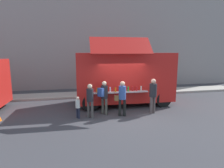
% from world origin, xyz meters
% --- Properties ---
extents(ground_plane, '(60.00, 60.00, 0.00)m').
position_xyz_m(ground_plane, '(0.00, 0.00, 0.00)').
color(ground_plane, '#38383D').
extents(curb_strip, '(28.00, 1.60, 0.15)m').
position_xyz_m(curb_strip, '(-3.56, 4.54, 0.07)').
color(curb_strip, '#9E998E').
rests_on(curb_strip, ground).
extents(building_behind, '(32.00, 2.40, 8.64)m').
position_xyz_m(building_behind, '(-2.56, 8.44, 4.32)').
color(building_behind, gray).
rests_on(building_behind, ground).
extents(food_truck_main, '(5.59, 3.42, 3.84)m').
position_xyz_m(food_truck_main, '(0.44, 1.92, 1.66)').
color(food_truck_main, red).
rests_on(food_truck_main, ground).
extents(trash_bin, '(0.60, 0.60, 0.93)m').
position_xyz_m(trash_bin, '(4.30, 4.24, 0.47)').
color(trash_bin, '#2C6638').
rests_on(trash_bin, ground).
extents(customer_front_ordering, '(0.57, 0.35, 1.72)m').
position_xyz_m(customer_front_ordering, '(-0.24, -0.18, 1.02)').
color(customer_front_ordering, black).
rests_on(customer_front_ordering, ground).
extents(customer_mid_with_backpack, '(0.54, 0.51, 1.69)m').
position_xyz_m(customer_mid_with_backpack, '(-1.06, 0.20, 1.04)').
color(customer_mid_with_backpack, '#484840').
rests_on(customer_mid_with_backpack, ground).
extents(customer_rear_waiting, '(0.33, 0.33, 1.63)m').
position_xyz_m(customer_rear_waiting, '(-1.77, -0.09, 0.97)').
color(customer_rear_waiting, '#494543').
rests_on(customer_rear_waiting, ground).
extents(customer_extra_browsing, '(0.36, 0.36, 1.79)m').
position_xyz_m(customer_extra_browsing, '(1.38, -0.16, 1.07)').
color(customer_extra_browsing, '#4E4343').
rests_on(customer_extra_browsing, ground).
extents(child_near_queue, '(0.21, 0.21, 1.05)m').
position_xyz_m(child_near_queue, '(-2.34, -0.08, 0.63)').
color(child_near_queue, '#1E2337').
rests_on(child_near_queue, ground).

